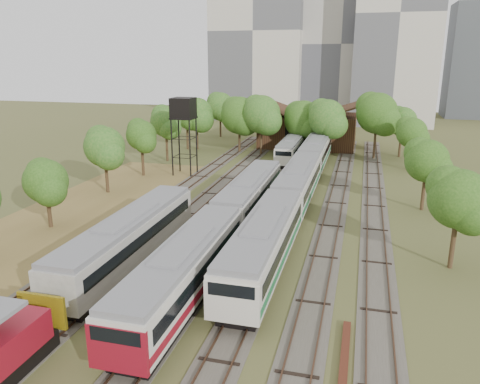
# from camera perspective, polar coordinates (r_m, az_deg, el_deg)

# --- Properties ---
(ground) EXTENTS (240.00, 240.00, 0.00)m
(ground) POSITION_cam_1_polar(r_m,az_deg,el_deg) (29.27, -3.97, -14.87)
(ground) COLOR #475123
(ground) RESTS_ON ground
(dry_grass_patch) EXTENTS (14.00, 60.00, 0.04)m
(dry_grass_patch) POSITION_cam_1_polar(r_m,az_deg,el_deg) (43.84, -23.37, -5.32)
(dry_grass_patch) COLOR brown
(dry_grass_patch) RESTS_ON ground
(tracks) EXTENTS (24.60, 80.00, 0.19)m
(tracks) POSITION_cam_1_polar(r_m,az_deg,el_deg) (51.74, 4.20, -0.79)
(tracks) COLOR #4C473D
(tracks) RESTS_ON ground
(railcar_red_set) EXTENTS (3.08, 34.58, 3.81)m
(railcar_red_set) POSITION_cam_1_polar(r_m,az_deg,el_deg) (37.69, -1.98, -4.13)
(railcar_red_set) COLOR black
(railcar_red_set) RESTS_ON ground
(railcar_green_set) EXTENTS (3.18, 52.08, 3.94)m
(railcar_green_set) POSITION_cam_1_polar(r_m,az_deg,el_deg) (50.06, 7.09, 0.97)
(railcar_green_set) COLOR black
(railcar_green_set) RESTS_ON ground
(railcar_rear) EXTENTS (2.69, 16.08, 3.32)m
(railcar_rear) POSITION_cam_1_polar(r_m,az_deg,el_deg) (71.94, 6.37, 5.36)
(railcar_rear) COLOR black
(railcar_rear) RESTS_ON ground
(old_grey_coach) EXTENTS (3.04, 18.00, 3.77)m
(old_grey_coach) POSITION_cam_1_polar(r_m,az_deg,el_deg) (35.94, -13.36, -5.54)
(old_grey_coach) COLOR black
(old_grey_coach) RESTS_ON ground
(water_tower) EXTENTS (2.91, 2.91, 10.07)m
(water_tower) POSITION_cam_1_polar(r_m,az_deg,el_deg) (61.56, -6.94, 9.87)
(water_tower) COLOR black
(water_tower) RESTS_ON ground
(rail_pile_far) EXTENTS (0.43, 6.82, 0.22)m
(rail_pile_far) POSITION_cam_1_polar(r_m,az_deg,el_deg) (26.17, 12.62, -19.14)
(rail_pile_far) COLOR #552618
(rail_pile_far) RESTS_ON ground
(maintenance_shed) EXTENTS (16.45, 11.55, 7.58)m
(maintenance_shed) POSITION_cam_1_polar(r_m,az_deg,el_deg) (83.09, 8.31, 7.55)
(maintenance_shed) COLOR #361E13
(maintenance_shed) RESTS_ON ground
(tree_band_left) EXTENTS (7.51, 76.23, 8.59)m
(tree_band_left) POSITION_cam_1_polar(r_m,az_deg,el_deg) (64.87, -10.99, 7.28)
(tree_band_left) COLOR #382616
(tree_band_left) RESTS_ON ground
(tree_band_far) EXTENTS (37.85, 9.93, 10.03)m
(tree_band_far) POSITION_cam_1_polar(r_m,az_deg,el_deg) (74.77, 6.46, 9.16)
(tree_band_far) COLOR #382616
(tree_band_far) RESTS_ON ground
(tree_band_right) EXTENTS (4.90, 36.62, 7.51)m
(tree_band_right) POSITION_cam_1_polar(r_m,az_deg,el_deg) (50.88, 22.00, 3.76)
(tree_band_right) COLOR #382616
(tree_band_right) RESTS_ON ground
(tower_left) EXTENTS (22.00, 16.00, 42.00)m
(tower_left) POSITION_cam_1_polar(r_m,az_deg,el_deg) (121.72, 2.46, 18.90)
(tower_left) COLOR beige
(tower_left) RESTS_ON ground
(tower_centre) EXTENTS (20.00, 18.00, 36.00)m
(tower_centre) POSITION_cam_1_polar(r_m,az_deg,el_deg) (123.89, 12.47, 17.12)
(tower_centre) COLOR #ADA79D
(tower_centre) RESTS_ON ground
(tower_right) EXTENTS (18.00, 16.00, 48.00)m
(tower_right) POSITION_cam_1_polar(r_m,az_deg,el_deg) (116.18, 18.73, 19.74)
(tower_right) COLOR beige
(tower_right) RESTS_ON ground
(tower_far_right) EXTENTS (12.00, 12.00, 28.00)m
(tower_far_right) POSITION_cam_1_polar(r_m,az_deg,el_deg) (136.15, 26.56, 14.05)
(tower_far_right) COLOR #45494D
(tower_far_right) RESTS_ON ground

